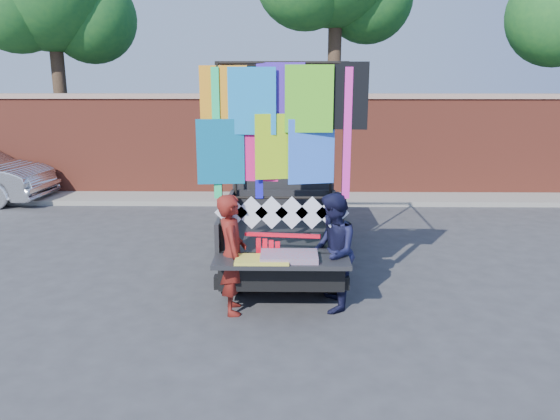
{
  "coord_description": "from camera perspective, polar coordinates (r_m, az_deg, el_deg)",
  "views": [
    {
      "loc": [
        -0.25,
        -7.02,
        3.09
      ],
      "look_at": [
        -0.35,
        0.24,
        1.28
      ],
      "focal_mm": 35.0,
      "sensor_mm": 36.0,
      "label": 1
    }
  ],
  "objects": [
    {
      "name": "man",
      "position": [
        7.27,
        5.47,
        -4.41
      ],
      "size": [
        0.63,
        0.8,
        1.6
      ],
      "primitive_type": "imported",
      "rotation": [
        0.0,
        0.0,
        -1.6
      ],
      "color": "#151635",
      "rests_on": "ground"
    },
    {
      "name": "curb",
      "position": [
        13.66,
        1.83,
        1.2
      ],
      "size": [
        30.0,
        1.2,
        0.12
      ],
      "primitive_type": "cube",
      "color": "gray",
      "rests_on": "ground"
    },
    {
      "name": "pickup_truck",
      "position": [
        9.69,
        0.34,
        0.48
      ],
      "size": [
        2.05,
        5.15,
        3.24
      ],
      "color": "black",
      "rests_on": "ground"
    },
    {
      "name": "woman",
      "position": [
        7.18,
        -5.05,
        -4.63
      ],
      "size": [
        0.48,
        0.64,
        1.6
      ],
      "primitive_type": "imported",
      "rotation": [
        0.0,
        0.0,
        1.74
      ],
      "color": "maroon",
      "rests_on": "ground"
    },
    {
      "name": "ground",
      "position": [
        7.67,
        2.65,
        -9.75
      ],
      "size": [
        90.0,
        90.0,
        0.0
      ],
      "primitive_type": "plane",
      "color": "#38383A",
      "rests_on": "ground"
    },
    {
      "name": "streamer_bundle",
      "position": [
        7.17,
        -0.63,
        -4.2
      ],
      "size": [
        0.99,
        0.16,
        0.68
      ],
      "color": "#F80D22",
      "rests_on": "ground"
    },
    {
      "name": "brick_wall",
      "position": [
        14.13,
        1.82,
        6.85
      ],
      "size": [
        30.0,
        0.45,
        2.61
      ],
      "color": "#963D2B",
      "rests_on": "ground"
    }
  ]
}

